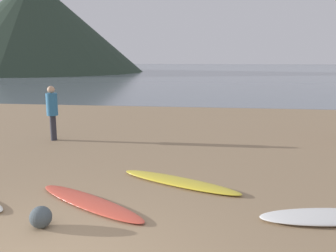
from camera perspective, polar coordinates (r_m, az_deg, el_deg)
name	(u,v)px	position (r m, az deg, el deg)	size (l,w,h in m)	color
ground_plane	(161,124)	(13.39, -1.12, 0.38)	(120.00, 120.00, 0.20)	#997C5B
ocean_water	(205,70)	(66.91, 5.93, 8.84)	(140.00, 100.00, 0.01)	slate
headland_hill	(35,25)	(59.79, -20.25, 14.68)	(32.23, 32.23, 13.91)	#28382B
surfboard_2	(89,202)	(6.08, -12.30, -11.65)	(2.39, 0.47, 0.07)	#D84C38
surfboard_3	(179,182)	(6.83, 1.73, -8.78)	(2.48, 0.47, 0.09)	yellow
surfboard_4	(326,217)	(5.90, 23.69, -12.97)	(1.96, 0.59, 0.10)	white
person_1	(52,109)	(10.66, -17.81, 2.64)	(0.31, 0.31, 1.54)	#2D2D38
beach_rock_far	(41,217)	(5.46, -19.42, -13.40)	(0.31, 0.31, 0.31)	#424C51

